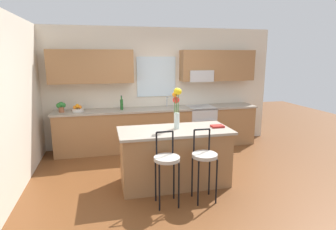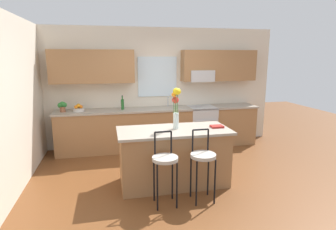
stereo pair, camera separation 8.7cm
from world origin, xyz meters
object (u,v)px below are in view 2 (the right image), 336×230
at_px(bar_stool_near, 165,162).
at_px(potted_plant_small, 62,106).
at_px(bar_stool_middle, 203,159).
at_px(flower_vase, 176,104).
at_px(cookbook, 217,126).
at_px(kitchen_island, 174,157).
at_px(bottle_olive_oil, 122,104).
at_px(oven_range, 201,126).
at_px(fruit_bowl_oranges, 79,109).

bearing_deg(bar_stool_near, potted_plant_small, 123.51).
xyz_separation_m(bar_stool_middle, flower_vase, (-0.23, 0.66, 0.69)).
height_order(bar_stool_middle, cookbook, bar_stool_middle).
height_order(bar_stool_near, bar_stool_middle, same).
bearing_deg(potted_plant_small, bar_stool_near, -56.49).
distance_m(kitchen_island, bar_stool_middle, 0.71).
bearing_deg(bar_stool_near, bottle_olive_oil, 99.53).
height_order(kitchen_island, bar_stool_near, bar_stool_near).
bearing_deg(potted_plant_small, bar_stool_middle, -48.61).
bearing_deg(bottle_olive_oil, cookbook, -53.53).
bearing_deg(cookbook, oven_range, 78.14).
relative_size(kitchen_island, potted_plant_small, 8.10).
distance_m(flower_vase, cookbook, 0.78).
bearing_deg(bar_stool_near, cookbook, 31.03).
xyz_separation_m(bar_stool_middle, bottle_olive_oil, (-0.97, 2.51, 0.41)).
xyz_separation_m(flower_vase, cookbook, (0.67, -0.07, -0.39)).
distance_m(bar_stool_middle, cookbook, 0.80).
distance_m(bar_stool_middle, potted_plant_small, 3.37).
relative_size(oven_range, cookbook, 4.60).
distance_m(bar_stool_near, fruit_bowl_oranges, 2.87).
bearing_deg(bottle_olive_oil, bar_stool_middle, -68.85).
relative_size(kitchen_island, cookbook, 8.93).
xyz_separation_m(fruit_bowl_oranges, bottle_olive_oil, (0.92, -0.00, 0.07)).
relative_size(cookbook, bottle_olive_oil, 0.65).
distance_m(cookbook, bottle_olive_oil, 2.38).
height_order(bar_stool_near, cookbook, bar_stool_near).
bearing_deg(bottle_olive_oil, oven_range, -0.78).
relative_size(oven_range, flower_vase, 1.39).
distance_m(bar_stool_near, potted_plant_small, 3.04).
bearing_deg(fruit_bowl_oranges, potted_plant_small, -179.52).
distance_m(oven_range, bottle_olive_oil, 1.90).
distance_m(bar_stool_near, bottle_olive_oil, 2.58).
bearing_deg(cookbook, bar_stool_middle, -126.55).
bearing_deg(kitchen_island, flower_vase, 41.65).
relative_size(bar_stool_middle, cookbook, 5.21).
bearing_deg(bar_stool_middle, bar_stool_near, 180.00).
relative_size(oven_range, potted_plant_small, 4.18).
bearing_deg(potted_plant_small, bottle_olive_oil, -0.03).
xyz_separation_m(bar_stool_near, bottle_olive_oil, (-0.42, 2.51, 0.41)).
xyz_separation_m(oven_range, bar_stool_near, (-1.39, -2.49, 0.18)).
distance_m(oven_range, bar_stool_near, 2.85).
bearing_deg(kitchen_island, oven_range, 59.07).
xyz_separation_m(bar_stool_middle, cookbook, (0.44, 0.60, 0.30)).
bearing_deg(fruit_bowl_oranges, flower_vase, -48.11).
xyz_separation_m(bar_stool_near, cookbook, (0.99, 0.60, 0.30)).
height_order(bar_stool_near, bottle_olive_oil, bottle_olive_oil).
distance_m(kitchen_island, fruit_bowl_oranges, 2.54).
xyz_separation_m(oven_range, flower_vase, (-1.07, -1.82, 0.86)).
xyz_separation_m(oven_range, kitchen_island, (-1.11, -1.86, 0.00)).
relative_size(bar_stool_near, bottle_olive_oil, 3.37).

